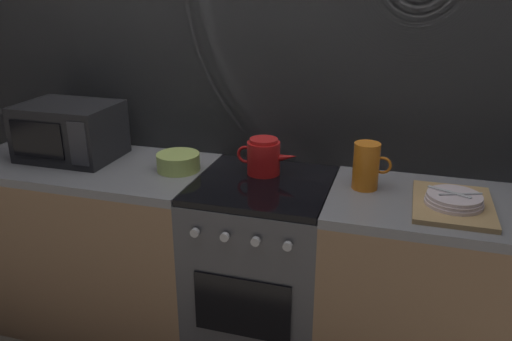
{
  "coord_description": "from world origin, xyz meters",
  "views": [
    {
      "loc": [
        0.57,
        -2.0,
        1.74
      ],
      "look_at": [
        -0.03,
        0.0,
        0.95
      ],
      "focal_mm": 35.88,
      "sensor_mm": 36.0,
      "label": 1
    }
  ],
  "objects_px": {
    "stove_unit": "(262,271)",
    "microwave": "(70,131)",
    "pitcher": "(366,166)",
    "mixing_bowl": "(178,162)",
    "kettle": "(264,157)",
    "dish_pile": "(453,202)"
  },
  "relations": [
    {
      "from": "stove_unit",
      "to": "microwave",
      "type": "xyz_separation_m",
      "value": [
        -1.0,
        0.05,
        0.59
      ]
    },
    {
      "from": "stove_unit",
      "to": "pitcher",
      "type": "xyz_separation_m",
      "value": [
        0.44,
        0.06,
        0.55
      ]
    },
    {
      "from": "stove_unit",
      "to": "mixing_bowl",
      "type": "height_order",
      "value": "mixing_bowl"
    },
    {
      "from": "kettle",
      "to": "pitcher",
      "type": "xyz_separation_m",
      "value": [
        0.46,
        -0.04,
        0.02
      ]
    },
    {
      "from": "microwave",
      "to": "mixing_bowl",
      "type": "relative_size",
      "value": 2.3
    },
    {
      "from": "kettle",
      "to": "pitcher",
      "type": "height_order",
      "value": "pitcher"
    },
    {
      "from": "microwave",
      "to": "dish_pile",
      "type": "distance_m",
      "value": 1.79
    },
    {
      "from": "mixing_bowl",
      "to": "microwave",
      "type": "bearing_deg",
      "value": 178.4
    },
    {
      "from": "mixing_bowl",
      "to": "pitcher",
      "type": "height_order",
      "value": "pitcher"
    },
    {
      "from": "microwave",
      "to": "pitcher",
      "type": "relative_size",
      "value": 2.3
    },
    {
      "from": "stove_unit",
      "to": "microwave",
      "type": "bearing_deg",
      "value": 177.35
    },
    {
      "from": "microwave",
      "to": "pitcher",
      "type": "bearing_deg",
      "value": 0.56
    },
    {
      "from": "microwave",
      "to": "pitcher",
      "type": "xyz_separation_m",
      "value": [
        1.44,
        0.01,
        -0.03
      ]
    },
    {
      "from": "stove_unit",
      "to": "mixing_bowl",
      "type": "distance_m",
      "value": 0.64
    },
    {
      "from": "stove_unit",
      "to": "mixing_bowl",
      "type": "xyz_separation_m",
      "value": [
        -0.42,
        0.03,
        0.49
      ]
    },
    {
      "from": "kettle",
      "to": "mixing_bowl",
      "type": "height_order",
      "value": "kettle"
    },
    {
      "from": "microwave",
      "to": "mixing_bowl",
      "type": "distance_m",
      "value": 0.59
    },
    {
      "from": "microwave",
      "to": "dish_pile",
      "type": "bearing_deg",
      "value": -2.93
    },
    {
      "from": "pitcher",
      "to": "stove_unit",
      "type": "bearing_deg",
      "value": -172.13
    },
    {
      "from": "kettle",
      "to": "pitcher",
      "type": "relative_size",
      "value": 1.42
    },
    {
      "from": "microwave",
      "to": "kettle",
      "type": "distance_m",
      "value": 0.98
    },
    {
      "from": "stove_unit",
      "to": "kettle",
      "type": "relative_size",
      "value": 3.16
    }
  ]
}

